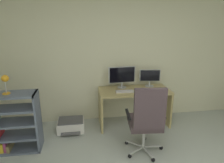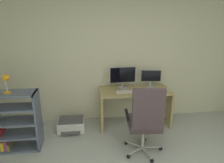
# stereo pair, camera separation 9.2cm
# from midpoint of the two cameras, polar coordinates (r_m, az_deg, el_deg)

# --- Properties ---
(wall_back) EXTENTS (5.54, 0.10, 2.67)m
(wall_back) POSITION_cam_midpoint_polar(r_m,az_deg,el_deg) (4.11, 3.69, 7.26)
(wall_back) COLOR beige
(wall_back) RESTS_ON ground
(desk) EXTENTS (1.37, 0.63, 0.74)m
(desk) POSITION_cam_midpoint_polar(r_m,az_deg,el_deg) (3.99, 7.08, -5.09)
(desk) COLOR tan
(desk) RESTS_ON ground
(monitor_main) EXTENTS (0.54, 0.18, 0.43)m
(monitor_main) POSITION_cam_midpoint_polar(r_m,az_deg,el_deg) (3.96, 3.71, 1.71)
(monitor_main) COLOR #B2B5B7
(monitor_main) RESTS_ON desk
(monitor_secondary) EXTENTS (0.42, 0.18, 0.35)m
(monitor_secondary) POSITION_cam_midpoint_polar(r_m,az_deg,el_deg) (4.11, 11.61, 1.34)
(monitor_secondary) COLOR #B2B5B7
(monitor_secondary) RESTS_ON desk
(keyboard) EXTENTS (0.35, 0.14, 0.02)m
(keyboard) POSITION_cam_midpoint_polar(r_m,az_deg,el_deg) (3.78, 4.45, -2.86)
(keyboard) COLOR silver
(keyboard) RESTS_ON desk
(computer_mouse) EXTENTS (0.08, 0.11, 0.03)m
(computer_mouse) POSITION_cam_midpoint_polar(r_m,az_deg,el_deg) (3.84, 8.10, -2.53)
(computer_mouse) COLOR black
(computer_mouse) RESTS_ON desk
(office_chair) EXTENTS (0.62, 0.64, 1.15)m
(office_chair) POSITION_cam_midpoint_polar(r_m,az_deg,el_deg) (3.06, 10.31, -10.55)
(office_chair) COLOR #B7BABC
(office_chair) RESTS_ON ground
(bookshelf) EXTENTS (0.91, 0.36, 0.97)m
(bookshelf) POSITION_cam_midpoint_polar(r_m,az_deg,el_deg) (3.65, -27.78, -10.50)
(bookshelf) COLOR slate
(bookshelf) RESTS_ON ground
(desk_lamp) EXTENTS (0.12, 0.11, 0.29)m
(desk_lamp) POSITION_cam_midpoint_polar(r_m,az_deg,el_deg) (3.36, -27.27, 0.39)
(desk_lamp) COLOR orange
(desk_lamp) RESTS_ON bookshelf
(printer) EXTENTS (0.50, 0.46, 0.22)m
(printer) POSITION_cam_midpoint_polar(r_m,az_deg,el_deg) (4.00, -10.80, -11.93)
(printer) COLOR silver
(printer) RESTS_ON ground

